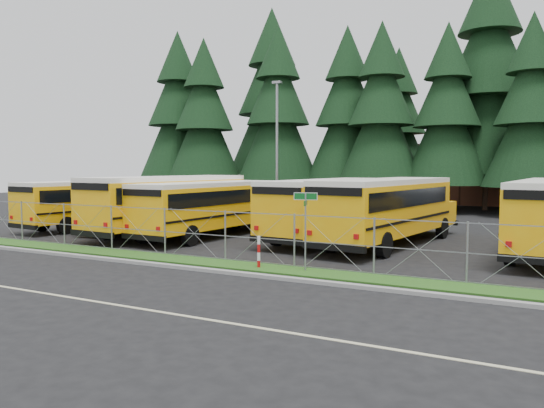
{
  "coord_description": "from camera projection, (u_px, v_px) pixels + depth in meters",
  "views": [
    {
      "loc": [
        10.22,
        -18.45,
        3.7
      ],
      "look_at": [
        -1.55,
        4.0,
        1.93
      ],
      "focal_mm": 35.0,
      "sensor_mm": 36.0,
      "label": 1
    }
  ],
  "objects": [
    {
      "name": "conifer_1",
      "position": [
        204.0,
        122.0,
        51.17
      ],
      "size": [
        7.27,
        7.27,
        16.07
      ],
      "primitive_type": null,
      "color": "black",
      "rests_on": "ground"
    },
    {
      "name": "conifer_6",
      "position": [
        531.0,
        115.0,
        38.98
      ],
      "size": [
        6.81,
        6.81,
        15.06
      ],
      "primitive_type": null,
      "color": "black",
      "rests_on": "ground"
    },
    {
      "name": "striped_bollard",
      "position": [
        259.0,
        252.0,
        19.25
      ],
      "size": [
        0.11,
        0.11,
        1.2
      ],
      "primitive_type": "cylinder",
      "color": "#B20C0C",
      "rests_on": "ground"
    },
    {
      "name": "conifer_5",
      "position": [
        447.0,
        118.0,
        42.83
      ],
      "size": [
        6.94,
        6.94,
        15.34
      ],
      "primitive_type": null,
      "color": "black",
      "rests_on": "ground"
    },
    {
      "name": "road_lane_line",
      "position": [
        116.0,
        305.0,
        14.22
      ],
      "size": [
        50.0,
        0.12,
        0.01
      ],
      "primitive_type": "cube",
      "color": "beige",
      "rests_on": "ground"
    },
    {
      "name": "grass_verge",
      "position": [
        238.0,
        265.0,
        19.79
      ],
      "size": [
        50.0,
        1.4,
        0.06
      ],
      "primitive_type": "cube",
      "color": "#204B15",
      "rests_on": "ground"
    },
    {
      "name": "bus_2",
      "position": [
        174.0,
        205.0,
        29.18
      ],
      "size": [
        3.85,
        12.39,
        3.2
      ],
      "primitive_type": null,
      "rotation": [
        0.0,
        0.0,
        -0.08
      ],
      "color": "#FFA808",
      "rests_on": "ground"
    },
    {
      "name": "brick_building",
      "position": [
        503.0,
        174.0,
        53.64
      ],
      "size": [
        22.0,
        10.0,
        6.0
      ],
      "primitive_type": "cube",
      "color": "brown",
      "rests_on": "ground"
    },
    {
      "name": "conifer_0",
      "position": [
        178.0,
        118.0,
        54.25
      ],
      "size": [
        7.91,
        7.91,
        17.5
      ],
      "primitive_type": null,
      "color": "black",
      "rests_on": "ground"
    },
    {
      "name": "conifer_3",
      "position": [
        347.0,
        117.0,
        48.17
      ],
      "size": [
        7.45,
        7.45,
        16.47
      ],
      "primitive_type": null,
      "color": "black",
      "rests_on": "ground"
    },
    {
      "name": "conifer_11",
      "position": [
        398.0,
        126.0,
        52.27
      ],
      "size": [
        6.97,
        6.97,
        15.41
      ],
      "primitive_type": null,
      "color": "black",
      "rests_on": "ground"
    },
    {
      "name": "street_sign",
      "position": [
        306.0,
        215.0,
        18.54
      ],
      "size": [
        0.82,
        0.54,
        2.81
      ],
      "color": "gray",
      "rests_on": "ground"
    },
    {
      "name": "bus_3",
      "position": [
        212.0,
        209.0,
        28.01
      ],
      "size": [
        3.25,
        11.26,
        2.92
      ],
      "primitive_type": null,
      "rotation": [
        0.0,
        0.0,
        -0.06
      ],
      "color": "#FFA808",
      "rests_on": "ground"
    },
    {
      "name": "conifer_12",
      "position": [
        488.0,
        86.0,
        44.84
      ],
      "size": [
        9.58,
        9.58,
        21.18
      ],
      "primitive_type": null,
      "color": "black",
      "rests_on": "ground"
    },
    {
      "name": "bus_0",
      "position": [
        99.0,
        204.0,
        32.32
      ],
      "size": [
        3.76,
        11.15,
        2.87
      ],
      "primitive_type": null,
      "rotation": [
        0.0,
        0.0,
        -0.11
      ],
      "color": "#FFA808",
      "rests_on": "ground"
    },
    {
      "name": "ground",
      "position": [
        260.0,
        259.0,
        21.29
      ],
      "size": [
        120.0,
        120.0,
        0.0
      ],
      "primitive_type": "plane",
      "color": "black",
      "rests_on": "ground"
    },
    {
      "name": "bus_5",
      "position": [
        332.0,
        209.0,
        27.03
      ],
      "size": [
        3.69,
        11.91,
        3.07
      ],
      "primitive_type": null,
      "rotation": [
        0.0,
        0.0,
        -0.08
      ],
      "color": "#FFA808",
      "rests_on": "ground"
    },
    {
      "name": "conifer_4",
      "position": [
        381.0,
        116.0,
        44.66
      ],
      "size": [
        7.2,
        7.2,
        15.92
      ],
      "primitive_type": null,
      "color": "black",
      "rests_on": "ground"
    },
    {
      "name": "chainlink_fence",
      "position": [
        247.0,
        237.0,
        20.34
      ],
      "size": [
        44.0,
        0.1,
        2.0
      ],
      "primitive_type": null,
      "color": "gray",
      "rests_on": "ground"
    },
    {
      "name": "bus_6",
      "position": [
        390.0,
        212.0,
        24.98
      ],
      "size": [
        4.47,
        12.29,
        3.15
      ],
      "primitive_type": null,
      "rotation": [
        0.0,
        0.0,
        -0.14
      ],
      "color": "#FFA808",
      "rests_on": "ground"
    },
    {
      "name": "bus_1",
      "position": [
        147.0,
        208.0,
        31.26
      ],
      "size": [
        2.62,
        9.99,
        2.6
      ],
      "primitive_type": null,
      "rotation": [
        0.0,
        0.0,
        0.03
      ],
      "color": "#FFA808",
      "rests_on": "ground"
    },
    {
      "name": "curb",
      "position": [
        217.0,
        271.0,
        18.55
      ],
      "size": [
        50.0,
        0.25,
        0.12
      ],
      "primitive_type": "cube",
      "color": "gray",
      "rests_on": "ground"
    },
    {
      "name": "conifer_10",
      "position": [
        272.0,
        106.0,
        55.61
      ],
      "size": [
        9.16,
        9.16,
        20.25
      ],
      "primitive_type": null,
      "color": "black",
      "rests_on": "ground"
    },
    {
      "name": "conifer_2",
      "position": [
        278.0,
        116.0,
        49.75
      ],
      "size": [
        7.67,
        7.67,
        16.96
      ],
      "primitive_type": null,
      "color": "black",
      "rests_on": "ground"
    },
    {
      "name": "light_standard",
      "position": [
        277.0,
        143.0,
        40.07
      ],
      "size": [
        0.7,
        0.35,
        10.14
      ],
      "color": "gray",
      "rests_on": "ground"
    }
  ]
}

